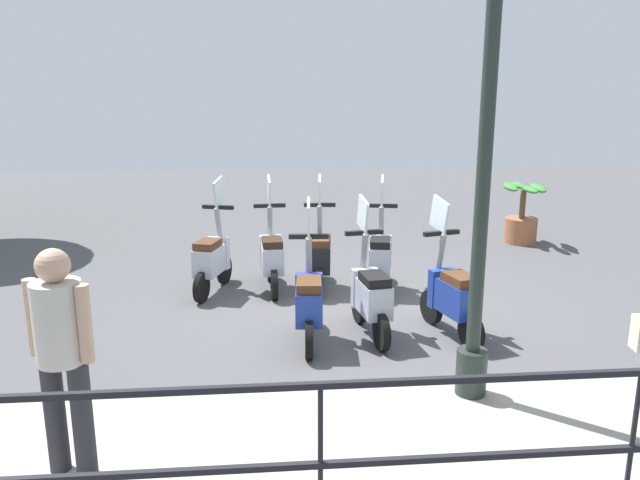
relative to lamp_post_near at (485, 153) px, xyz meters
The scene contains 13 objects.
ground_plane 3.32m from the lamp_post_near, 13.44° to the left, with size 28.00×28.00×0.00m, color #4C4C4F.
promenade_walkway 2.34m from the lamp_post_near, 142.71° to the left, with size 2.20×20.00×0.15m.
fence_railing 2.30m from the lamp_post_near, 162.33° to the left, with size 0.04×16.03×1.07m.
lamp_post_near is the anchor object (origin of this frame).
pedestrian_distant 3.40m from the lamp_post_near, 105.75° to the left, with size 0.42×0.46×1.59m.
potted_palm 6.63m from the lamp_post_near, 26.18° to the right, with size 1.06×0.66×1.05m.
scooter_near_0 2.39m from the lamp_post_near, 10.77° to the right, with size 1.21×0.53×1.54m.
scooter_near_1 2.50m from the lamp_post_near, 19.14° to the left, with size 1.23×0.45×1.54m.
scooter_near_2 2.67m from the lamp_post_near, 39.29° to the left, with size 1.23×0.44×1.54m.
scooter_far_0 3.73m from the lamp_post_near, ahead, with size 1.22×0.49×1.54m.
scooter_far_1 3.97m from the lamp_post_near, 16.32° to the left, with size 1.23×0.44×1.54m.
scooter_far_2 4.19m from the lamp_post_near, 25.81° to the left, with size 1.23×0.44×1.54m.
scooter_far_3 4.54m from the lamp_post_near, 35.94° to the left, with size 1.20×0.55×1.54m.
Camera 1 is at (-7.19, 1.16, 2.73)m, focal length 35.00 mm.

